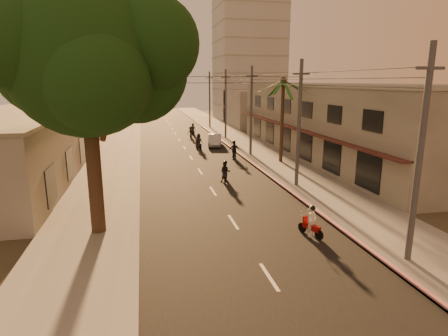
{
  "coord_description": "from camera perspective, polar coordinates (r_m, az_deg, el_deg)",
  "views": [
    {
      "loc": [
        -4.56,
        -16.67,
        7.52
      ],
      "look_at": [
        0.39,
        6.18,
        2.07
      ],
      "focal_mm": 30.0,
      "sensor_mm": 36.0,
      "label": 1
    }
  ],
  "objects": [
    {
      "name": "filler_left_far",
      "position": [
        69.43,
        -20.28,
        9.0
      ],
      "size": [
        8.0,
        14.0,
        7.0
      ],
      "primitive_type": "cube",
      "color": "#A09A90",
      "rests_on": "ground"
    },
    {
      "name": "broadleaf_tree",
      "position": [
        18.95,
        -19.13,
        15.31
      ],
      "size": [
        9.6,
        8.7,
        12.1
      ],
      "color": "black",
      "rests_on": "ground"
    },
    {
      "name": "filler_left_near",
      "position": [
        51.81,
        -22.8,
        6.2
      ],
      "size": [
        8.0,
        14.0,
        4.4
      ],
      "primitive_type": "cube",
      "color": "#A09A90",
      "rests_on": "ground"
    },
    {
      "name": "scooter_mid_b",
      "position": [
        36.58,
        1.55,
        2.62
      ],
      "size": [
        1.23,
        1.91,
        1.9
      ],
      "rotation": [
        0.0,
        0.0,
        -0.21
      ],
      "color": "black",
      "rests_on": "ground"
    },
    {
      "name": "ground",
      "position": [
        18.84,
        2.86,
        -10.42
      ],
      "size": [
        160.0,
        160.0,
        0.0
      ],
      "primitive_type": "plane",
      "color": "#383023",
      "rests_on": "ground"
    },
    {
      "name": "parked_car",
      "position": [
        44.22,
        -1.39,
        4.25
      ],
      "size": [
        3.2,
        4.88,
        1.41
      ],
      "primitive_type": "imported",
      "rotation": [
        0.0,
        0.0,
        -0.2
      ],
      "color": "#A7A9B0",
      "rests_on": "ground"
    },
    {
      "name": "palm_tree",
      "position": [
        35.0,
        9.01,
        12.35
      ],
      "size": [
        5.0,
        5.0,
        8.2
      ],
      "color": "black",
      "rests_on": "ground"
    },
    {
      "name": "road",
      "position": [
        37.7,
        -5.04,
        1.57
      ],
      "size": [
        10.0,
        140.0,
        0.02
      ],
      "primitive_type": "cube",
      "color": "black",
      "rests_on": "ground"
    },
    {
      "name": "left_building",
      "position": [
        32.46,
        -28.97,
        2.74
      ],
      "size": [
        8.2,
        24.2,
        5.2
      ],
      "color": "#A09A90",
      "rests_on": "ground"
    },
    {
      "name": "scooter_red",
      "position": [
        19.11,
        13.21,
        -8.09
      ],
      "size": [
        0.89,
        1.57,
        1.61
      ],
      "rotation": [
        0.0,
        0.0,
        0.36
      ],
      "color": "black",
      "rests_on": "ground"
    },
    {
      "name": "shophouse_row",
      "position": [
        39.49,
        15.92,
        6.99
      ],
      "size": [
        8.8,
        34.2,
        7.3
      ],
      "color": "gray",
      "rests_on": "ground"
    },
    {
      "name": "scooter_far_c",
      "position": [
        54.18,
        -4.76,
        5.88
      ],
      "size": [
        0.77,
        1.69,
        1.65
      ],
      "rotation": [
        0.0,
        0.0,
        0.0
      ],
      "color": "black",
      "rests_on": "ground"
    },
    {
      "name": "utility_poles",
      "position": [
        38.23,
        4.21,
        11.6
      ],
      "size": [
        1.2,
        48.26,
        9.0
      ],
      "color": "#38383A",
      "rests_on": "ground"
    },
    {
      "name": "scooter_far_b",
      "position": [
        50.98,
        -5.1,
        5.43
      ],
      "size": [
        1.21,
        1.64,
        1.62
      ],
      "rotation": [
        0.0,
        0.0,
        -0.19
      ],
      "color": "black",
      "rests_on": "ground"
    },
    {
      "name": "distant_tower",
      "position": [
        75.8,
        3.74,
        17.99
      ],
      "size": [
        12.1,
        12.1,
        28.0
      ],
      "color": "#B7B5B2",
      "rests_on": "ground"
    },
    {
      "name": "sidewalk_right",
      "position": [
        39.31,
        5.87,
        2.1
      ],
      "size": [
        5.0,
        140.0,
        0.12
      ],
      "primitive_type": "cube",
      "color": "slate",
      "rests_on": "ground"
    },
    {
      "name": "scooter_far_a",
      "position": [
        42.24,
        -3.88,
        3.96
      ],
      "size": [
        1.04,
        1.84,
        1.82
      ],
      "rotation": [
        0.0,
        0.0,
        0.19
      ],
      "color": "black",
      "rests_on": "ground"
    },
    {
      "name": "scooter_mid_a",
      "position": [
        28.29,
        0.2,
        -0.68
      ],
      "size": [
        1.09,
        1.69,
        1.7
      ],
      "rotation": [
        0.0,
        0.0,
        -0.26
      ],
      "color": "black",
      "rests_on": "ground"
    },
    {
      "name": "curb_stripe",
      "position": [
        33.93,
        4.62,
        0.44
      ],
      "size": [
        0.2,
        60.0,
        0.2
      ],
      "primitive_type": "cube",
      "color": "red",
      "rests_on": "ground"
    },
    {
      "name": "sidewalk_left",
      "position": [
        37.53,
        -16.47,
        1.1
      ],
      "size": [
        5.0,
        140.0,
        0.12
      ],
      "primitive_type": "cube",
      "color": "slate",
      "rests_on": "ground"
    },
    {
      "name": "filler_right",
      "position": [
        64.56,
        4.57,
        9.06
      ],
      "size": [
        8.0,
        14.0,
        6.0
      ],
      "primitive_type": "cube",
      "color": "#A09A90",
      "rests_on": "ground"
    }
  ]
}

